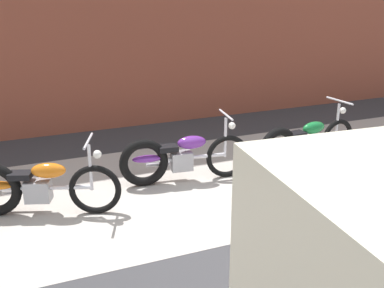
{
  "coord_description": "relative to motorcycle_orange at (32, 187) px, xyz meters",
  "views": [
    {
      "loc": [
        -2.26,
        -4.15,
        2.88
      ],
      "look_at": [
        0.03,
        1.45,
        0.75
      ],
      "focal_mm": 43.16,
      "sensor_mm": 36.0,
      "label": 1
    }
  ],
  "objects": [
    {
      "name": "ground_plane",
      "position": [
        2.13,
        -1.63,
        -0.4
      ],
      "size": [
        80.0,
        80.0,
        0.0
      ],
      "primitive_type": "plane",
      "color": "#38383A"
    },
    {
      "name": "sidewalk_slab",
      "position": [
        2.13,
        0.12,
        -0.4
      ],
      "size": [
        36.0,
        3.5,
        0.01
      ],
      "primitive_type": "cube",
      "color": "#B2ADA3",
      "rests_on": "ground"
    },
    {
      "name": "motorcycle_orange",
      "position": [
        0.0,
        0.0,
        0.0
      ],
      "size": [
        1.92,
        0.89,
        1.03
      ],
      "rotation": [
        0.0,
        0.0,
        -0.35
      ],
      "color": "black",
      "rests_on": "ground"
    },
    {
      "name": "motorcycle_purple",
      "position": [
        2.08,
        0.27,
        0.0
      ],
      "size": [
        2.0,
        0.62,
        1.03
      ],
      "rotation": [
        0.0,
        0.0,
        -0.13
      ],
      "color": "black",
      "rests_on": "ground"
    },
    {
      "name": "motorcycle_green",
      "position": [
        4.22,
        0.13,
        0.0
      ],
      "size": [
        2.0,
        0.58,
        1.03
      ],
      "rotation": [
        0.0,
        0.0,
        0.12
      ],
      "color": "black",
      "rests_on": "ground"
    }
  ]
}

